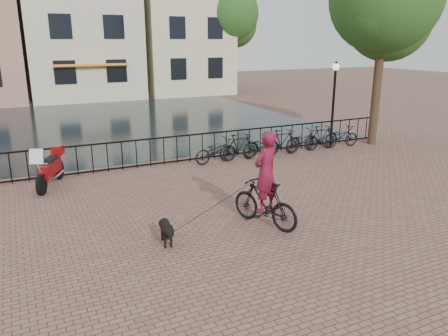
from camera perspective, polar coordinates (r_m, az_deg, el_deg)
name	(u,v)px	position (r m, az deg, el deg)	size (l,w,h in m)	color
ground	(288,262)	(9.19, 8.31, -12.04)	(100.00, 100.00, 0.00)	brown
canal_water	(111,122)	(24.77, -14.55, 5.78)	(20.00, 20.00, 0.00)	black
railing	(164,151)	(15.83, -7.87, 2.20)	(20.00, 0.05, 1.02)	black
canal_house_mid	(77,18)	(37.02, -18.61, 18.02)	(8.00, 9.50, 11.80)	beige
canal_house_right	(176,11)	(38.99, -6.30, 19.72)	(7.00, 9.00, 13.30)	tan
tree_far_right	(229,14)	(37.58, 0.69, 19.48)	(4.76, 4.76, 8.76)	black
lamp_post	(334,90)	(18.61, 14.20, 9.85)	(0.30, 0.30, 3.45)	black
cyclist	(265,185)	(10.41, 5.42, -2.22)	(1.25, 2.07, 2.73)	black
dog	(166,231)	(9.79, -7.54, -8.20)	(0.41, 0.91, 0.59)	black
motorcycle	(49,164)	(14.28, -21.85, 0.47)	(1.25, 2.03, 1.43)	maroon
parked_bike_0	(216,151)	(15.92, -1.02, 2.25)	(0.60, 1.72, 0.90)	black
parked_bike_1	(239,147)	(16.32, 2.02, 2.77)	(0.47, 1.66, 1.00)	black
parked_bike_2	(261,146)	(16.78, 4.90, 2.93)	(0.60, 1.72, 0.90)	black
parked_bike_3	(282,142)	(17.26, 7.63, 3.39)	(0.47, 1.66, 1.00)	black
parked_bike_4	(302,141)	(17.80, 10.19, 3.51)	(0.60, 1.72, 0.90)	black
parked_bike_5	(322,137)	(18.35, 12.62, 3.91)	(0.47, 1.66, 1.00)	black
parked_bike_6	(340,136)	(18.96, 14.88, 4.00)	(0.60, 1.72, 0.90)	black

